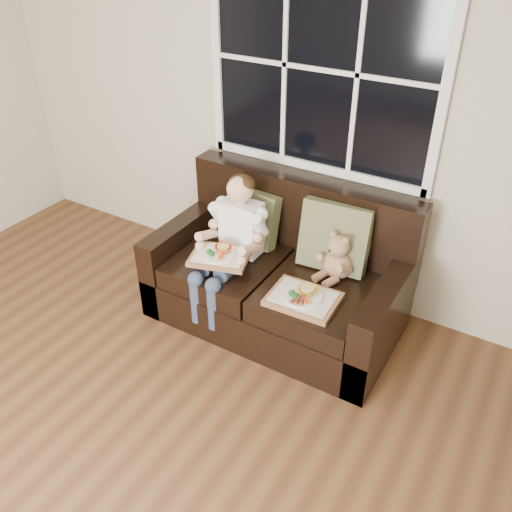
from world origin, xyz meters
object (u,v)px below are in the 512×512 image
Objects in this scene: teddy_bear at (337,260)px; tray_left at (220,255)px; loveseat at (280,280)px; child at (233,234)px; tray_right at (303,298)px.

tray_left is at bearing -135.51° from teddy_bear.
child is (-0.30, -0.12, 0.34)m from loveseat.
child is 2.04× the size of tray_left.
tray_right is at bearing -81.95° from teddy_bear.
child is 0.18m from tray_left.
child is at bearing -158.08° from loveseat.
loveseat is 3.86× the size of tray_right.
tray_left is (-0.30, -0.29, 0.26)m from loveseat.
child is at bearing 72.23° from tray_left.
child reaches higher than tray_right.
loveseat reaches higher than tray_right.
loveseat is 5.02× the size of teddy_bear.
teddy_bear is 0.77× the size of tray_right.
tray_left is at bearing 176.23° from tray_right.
tray_left is (-0.00, -0.16, -0.08)m from child.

